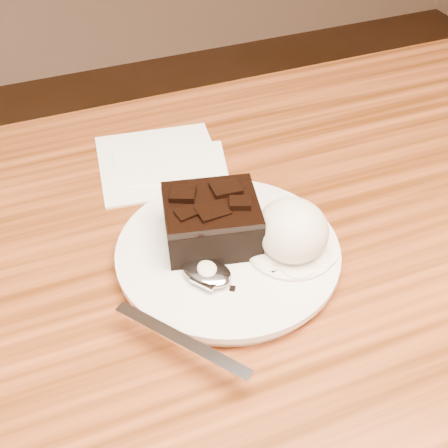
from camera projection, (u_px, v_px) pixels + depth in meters
name	position (u px, v px, depth m)	size (l,w,h in m)	color
plate	(228.00, 255.00, 0.56)	(0.21, 0.21, 0.02)	white
brownie	(212.00, 223.00, 0.55)	(0.09, 0.07, 0.04)	black
ice_cream_scoop	(292.00, 230.00, 0.54)	(0.07, 0.07, 0.06)	silver
melt_puddle	(290.00, 248.00, 0.55)	(0.09, 0.09, 0.00)	white
spoon	(207.00, 273.00, 0.52)	(0.04, 0.19, 0.01)	silver
napkin	(159.00, 161.00, 0.68)	(0.14, 0.14, 0.01)	white
crumb_a	(274.00, 271.00, 0.53)	(0.01, 0.01, 0.00)	black
crumb_b	(232.00, 289.00, 0.51)	(0.01, 0.01, 0.00)	black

